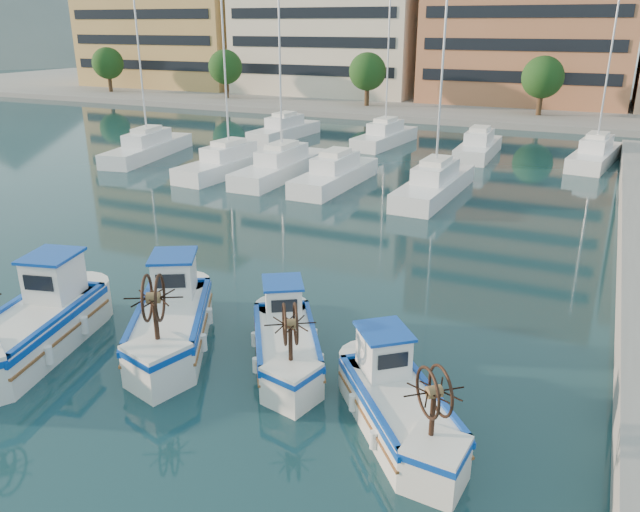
# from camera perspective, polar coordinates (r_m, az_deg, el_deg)

# --- Properties ---
(ground) EXTENTS (300.00, 300.00, 0.00)m
(ground) POSITION_cam_1_polar(r_m,az_deg,el_deg) (18.28, -14.14, -9.93)
(ground) COLOR #1B4348
(ground) RESTS_ON ground
(waterfront) EXTENTS (180.00, 40.00, 25.60)m
(waterfront) POSITION_cam_1_polar(r_m,az_deg,el_deg) (77.12, 25.39, 20.20)
(waterfront) COLOR gray
(waterfront) RESTS_ON ground
(yacht_marina) EXTENTS (39.62, 22.32, 11.50)m
(yacht_marina) POSITION_cam_1_polar(r_m,az_deg,el_deg) (42.95, 5.27, 8.95)
(yacht_marina) COLOR white
(yacht_marina) RESTS_ON ground
(fishing_boat_a) EXTENTS (3.26, 5.38, 3.26)m
(fishing_boat_a) POSITION_cam_1_polar(r_m,az_deg,el_deg) (20.05, -24.64, -5.54)
(fishing_boat_a) COLOR white
(fishing_boat_a) RESTS_ON ground
(fishing_boat_b) EXTENTS (4.00, 5.07, 3.07)m
(fishing_boat_b) POSITION_cam_1_polar(r_m,az_deg,el_deg) (19.19, -13.45, -5.48)
(fishing_boat_b) COLOR white
(fishing_boat_b) RESTS_ON ground
(fishing_boat_c) EXTENTS (3.55, 4.30, 2.62)m
(fishing_boat_c) POSITION_cam_1_polar(r_m,az_deg,el_deg) (17.77, -3.14, -7.55)
(fishing_boat_c) COLOR white
(fishing_boat_c) RESTS_ON ground
(fishing_boat_d) EXTENTS (3.94, 4.24, 2.66)m
(fishing_boat_d) POSITION_cam_1_polar(r_m,az_deg,el_deg) (15.17, 7.08, -12.99)
(fishing_boat_d) COLOR white
(fishing_boat_d) RESTS_ON ground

